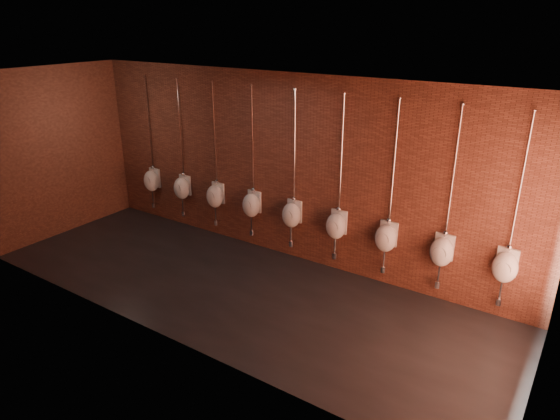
% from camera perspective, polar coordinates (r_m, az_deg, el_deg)
% --- Properties ---
extents(ground, '(8.50, 8.50, 0.00)m').
position_cam_1_polar(ground, '(8.00, -5.05, -8.99)').
color(ground, black).
rests_on(ground, ground).
extents(room_shell, '(8.54, 3.04, 3.22)m').
position_cam_1_polar(room_shell, '(7.20, -5.56, 4.98)').
color(room_shell, black).
rests_on(room_shell, ground).
extents(urinal_0, '(0.35, 0.31, 2.71)m').
position_cam_1_polar(urinal_0, '(10.69, -14.45, 3.37)').
color(urinal_0, white).
rests_on(urinal_0, ground).
extents(urinal_1, '(0.35, 0.31, 2.71)m').
position_cam_1_polar(urinal_1, '(10.09, -11.14, 2.58)').
color(urinal_1, white).
rests_on(urinal_1, ground).
extents(urinal_2, '(0.35, 0.31, 2.71)m').
position_cam_1_polar(urinal_2, '(9.52, -7.43, 1.69)').
color(urinal_2, white).
rests_on(urinal_2, ground).
extents(urinal_3, '(0.35, 0.31, 2.71)m').
position_cam_1_polar(urinal_3, '(9.01, -3.28, 0.69)').
color(urinal_3, white).
rests_on(urinal_3, ground).
extents(urinal_4, '(0.35, 0.31, 2.71)m').
position_cam_1_polar(urinal_4, '(8.55, 1.34, -0.44)').
color(urinal_4, white).
rests_on(urinal_4, ground).
extents(urinal_5, '(0.35, 0.31, 2.71)m').
position_cam_1_polar(urinal_5, '(8.16, 6.45, -1.68)').
color(urinal_5, white).
rests_on(urinal_5, ground).
extents(urinal_6, '(0.35, 0.31, 2.71)m').
position_cam_1_polar(urinal_6, '(7.84, 12.03, -3.01)').
color(urinal_6, white).
rests_on(urinal_6, ground).
extents(urinal_7, '(0.35, 0.31, 2.71)m').
position_cam_1_polar(urinal_7, '(7.61, 18.03, -4.41)').
color(urinal_7, white).
rests_on(urinal_7, ground).
extents(urinal_8, '(0.35, 0.31, 2.71)m').
position_cam_1_polar(urinal_8, '(7.47, 24.35, -5.83)').
color(urinal_8, white).
rests_on(urinal_8, ground).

